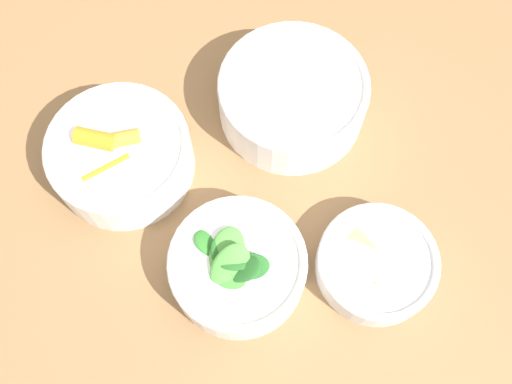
{
  "coord_description": "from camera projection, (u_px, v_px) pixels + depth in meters",
  "views": [
    {
      "loc": [
        -0.12,
        -0.2,
        1.39
      ],
      "look_at": [
        -0.05,
        0.04,
        0.77
      ],
      "focal_mm": 40.0,
      "sensor_mm": 36.0,
      "label": 1
    }
  ],
  "objects": [
    {
      "name": "dining_table",
      "position": [
        299.0,
        242.0,
        0.78
      ],
      "size": [
        1.23,
        1.01,
        0.74
      ],
      "color": "olive",
      "rests_on": "ground_plane"
    },
    {
      "name": "bowl_greens",
      "position": [
        237.0,
        266.0,
        0.63
      ],
      "size": [
        0.15,
        0.15,
        0.08
      ],
      "color": "white",
      "rests_on": "dining_table"
    },
    {
      "name": "bowl_cookies",
      "position": [
        377.0,
        263.0,
        0.64
      ],
      "size": [
        0.14,
        0.14,
        0.04
      ],
      "color": "silver",
      "rests_on": "dining_table"
    },
    {
      "name": "ground_plane",
      "position": [
        280.0,
        321.0,
        1.37
      ],
      "size": [
        10.0,
        10.0,
        0.0
      ],
      "primitive_type": "plane",
      "color": "brown"
    },
    {
      "name": "bowl_carrots",
      "position": [
        121.0,
        155.0,
        0.68
      ],
      "size": [
        0.17,
        0.17,
        0.07
      ],
      "color": "white",
      "rests_on": "dining_table"
    },
    {
      "name": "bowl_beans_hotdog",
      "position": [
        292.0,
        98.0,
        0.71
      ],
      "size": [
        0.18,
        0.18,
        0.07
      ],
      "color": "white",
      "rests_on": "dining_table"
    }
  ]
}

